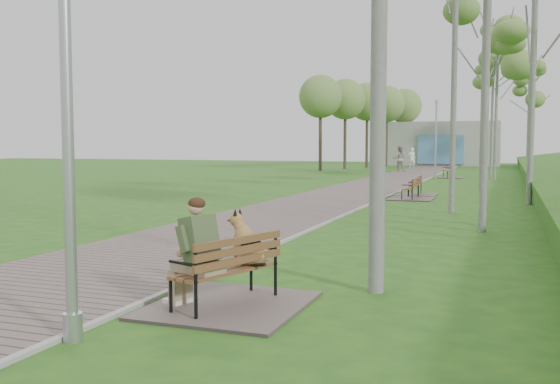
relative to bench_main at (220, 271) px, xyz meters
The scene contains 18 objects.
ground 2.25m from the bench_main, 115.94° to the left, with size 120.00×120.00×0.00m, color #25541C.
walkway 23.64m from the bench_main, 96.59° to the left, with size 3.50×67.00×0.04m, color #695B55.
kerb 23.50m from the bench_main, 92.35° to the left, with size 0.10×67.00×0.05m, color #999993.
building_north 53.03m from the bench_main, 92.66° to the left, with size 10.00×5.20×4.00m.
bench_main is the anchor object (origin of this frame).
bench_second 17.68m from the bench_main, 90.37° to the left, with size 1.55×1.72×0.95m.
bench_third 15.79m from the bench_main, 90.09° to the left, with size 1.55×1.72×0.95m.
bench_far 30.88m from the bench_main, 90.03° to the left, with size 1.62×1.80×0.99m.
lamp_post_near 2.72m from the bench_main, 115.43° to the right, with size 0.20×0.20×5.08m.
lamp_post_second 13.65m from the bench_main, 93.04° to the left, with size 0.19×0.19×4.84m.
lamp_post_third 29.05m from the bench_main, 91.16° to the left, with size 0.17×0.17×4.42m.
lamp_post_far 43.06m from the bench_main, 91.07° to the left, with size 0.22×0.22×5.74m.
pedestrian_near 43.88m from the bench_main, 95.27° to the left, with size 0.61×0.40×1.68m, color white.
pedestrian_far 37.81m from the bench_main, 96.08° to the left, with size 0.91×0.71×1.87m, color #9F958B.
birch_mid_c 22.45m from the bench_main, 84.20° to the left, with size 2.54×2.54×8.85m.
birch_far_a 29.51m from the bench_main, 84.88° to the left, with size 2.71×2.71×8.56m.
birch_far_b 32.17m from the bench_main, 85.80° to the left, with size 2.62×2.62×9.12m.
birch_distant_b 47.05m from the bench_main, 84.28° to the left, with size 2.40×2.40×8.44m.
Camera 1 is at (4.23, -8.77, 2.00)m, focal length 40.00 mm.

